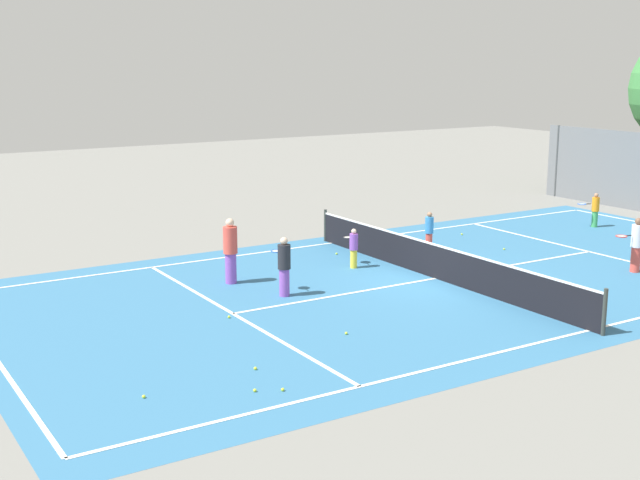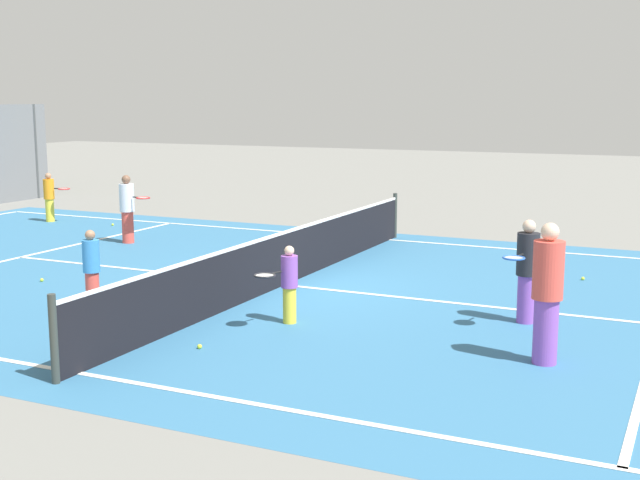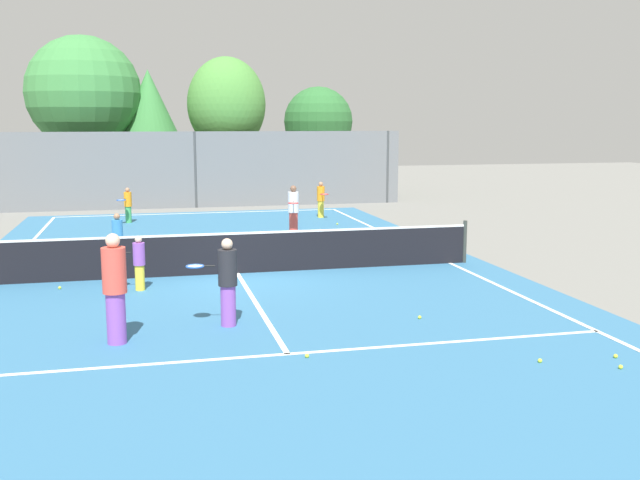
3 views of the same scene
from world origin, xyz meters
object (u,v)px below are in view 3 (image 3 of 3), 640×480
at_px(player_1, 138,262).
at_px(tennis_ball_3, 540,361).
at_px(player_0, 118,238).
at_px(player_3, 293,210).
at_px(player_5, 128,205).
at_px(tennis_ball_6, 337,224).
at_px(tennis_ball_5, 616,356).
at_px(tennis_ball_11, 621,367).
at_px(tennis_ball_10, 73,247).
at_px(player_4, 227,281).
at_px(tennis_ball_8, 321,230).
at_px(tennis_ball_2, 307,356).
at_px(player_6, 115,288).
at_px(player_2, 321,199).
at_px(tennis_ball_0, 60,288).
at_px(tennis_ball_4, 163,246).
at_px(ball_crate, 296,257).
at_px(tennis_ball_1, 420,317).
at_px(tennis_ball_9, 372,252).

distance_m(player_1, tennis_ball_3, 8.76).
distance_m(player_0, player_3, 6.31).
relative_size(player_5, tennis_ball_6, 19.29).
relative_size(player_3, tennis_ball_5, 24.44).
bearing_deg(tennis_ball_11, tennis_ball_3, 151.99).
bearing_deg(player_5, tennis_ball_10, -105.93).
bearing_deg(player_4, tennis_ball_10, 110.61).
relative_size(player_0, tennis_ball_8, 19.60).
relative_size(player_5, tennis_ball_8, 19.29).
bearing_deg(player_4, player_0, 107.64).
bearing_deg(player_4, player_5, 97.90).
bearing_deg(player_0, tennis_ball_2, -70.41).
bearing_deg(tennis_ball_3, player_6, 158.18).
relative_size(player_0, tennis_ball_5, 19.60).
distance_m(tennis_ball_6, tennis_ball_8, 1.58).
height_order(player_2, player_6, player_6).
xyz_separation_m(tennis_ball_0, tennis_ball_2, (4.24, -5.85, 0.00)).
xyz_separation_m(player_5, tennis_ball_4, (1.07, -5.55, -0.63)).
bearing_deg(player_5, ball_crate, -64.21).
distance_m(player_0, tennis_ball_1, 8.94).
bearing_deg(tennis_ball_4, player_2, 41.64).
distance_m(tennis_ball_4, tennis_ball_5, 13.67).
xyz_separation_m(tennis_ball_4, tennis_ball_9, (5.62, -2.42, 0.00)).
relative_size(player_0, player_1, 1.08).
bearing_deg(tennis_ball_4, player_5, 100.90).
relative_size(tennis_ball_0, tennis_ball_4, 1.00).
relative_size(player_4, ball_crate, 3.63).
xyz_separation_m(player_5, tennis_ball_8, (6.29, -3.54, -0.63)).
distance_m(player_3, tennis_ball_0, 9.01).
bearing_deg(ball_crate, tennis_ball_8, 70.11).
bearing_deg(tennis_ball_11, tennis_ball_1, 119.61).
bearing_deg(tennis_ball_1, tennis_ball_8, 85.98).
xyz_separation_m(tennis_ball_1, tennis_ball_9, (1.18, 6.73, 0.00)).
distance_m(player_0, tennis_ball_8, 7.68).
distance_m(tennis_ball_4, tennis_ball_9, 6.11).
height_order(tennis_ball_0, tennis_ball_10, same).
bearing_deg(tennis_ball_10, player_5, 74.07).
bearing_deg(tennis_ball_9, tennis_ball_1, -99.96).
bearing_deg(ball_crate, player_4, -113.53).
distance_m(tennis_ball_0, tennis_ball_5, 11.30).
bearing_deg(tennis_ball_5, tennis_ball_3, 176.65).
distance_m(player_5, tennis_ball_0, 10.67).
bearing_deg(tennis_ball_5, player_0, 128.30).
distance_m(tennis_ball_1, tennis_ball_5, 3.56).
xyz_separation_m(tennis_ball_1, tennis_ball_5, (2.13, -2.85, 0.00)).
bearing_deg(player_0, player_5, 89.25).
relative_size(player_2, ball_crate, 3.11).
xyz_separation_m(player_3, player_6, (-5.11, -10.62, 0.11)).
relative_size(player_5, tennis_ball_0, 19.29).
relative_size(player_5, tennis_ball_9, 19.29).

